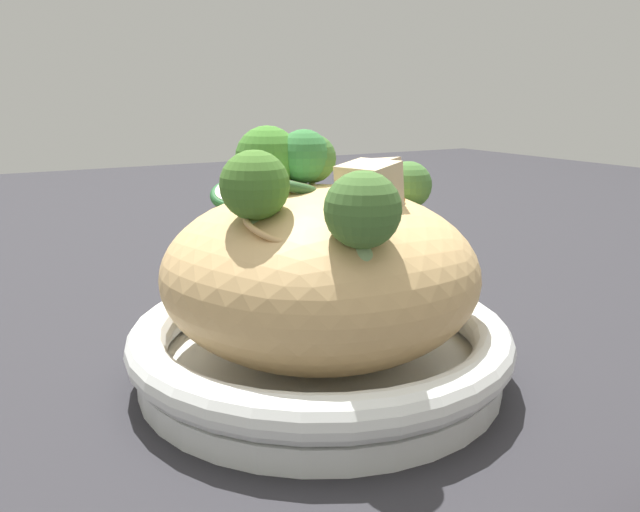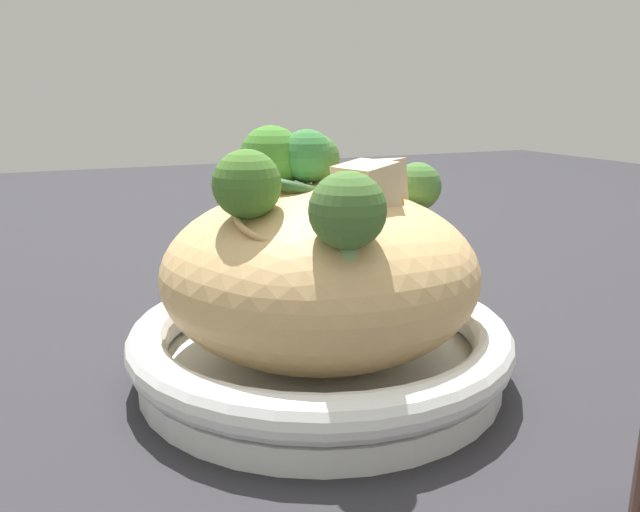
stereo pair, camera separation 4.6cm
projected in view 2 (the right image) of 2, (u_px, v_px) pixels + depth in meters
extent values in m
plane|color=#28272B|center=(320.00, 375.00, 0.48)|extent=(3.00, 3.00, 0.00)
cylinder|color=white|center=(320.00, 364.00, 0.48)|extent=(0.27, 0.27, 0.02)
torus|color=white|center=(320.00, 335.00, 0.48)|extent=(0.29, 0.29, 0.03)
ellipsoid|color=tan|center=(320.00, 273.00, 0.46)|extent=(0.23, 0.23, 0.13)
torus|color=tan|center=(251.00, 226.00, 0.44)|extent=(0.08, 0.08, 0.01)
torus|color=tan|center=(276.00, 229.00, 0.40)|extent=(0.08, 0.08, 0.02)
cone|color=#8CB26F|center=(307.00, 188.00, 0.47)|extent=(0.02, 0.02, 0.02)
sphere|color=#36773B|center=(307.00, 156.00, 0.46)|extent=(0.05, 0.05, 0.04)
cone|color=#91B277|center=(347.00, 250.00, 0.37)|extent=(0.03, 0.03, 0.01)
sphere|color=#446D31|center=(348.00, 210.00, 0.36)|extent=(0.06, 0.06, 0.05)
cone|color=#8EB875|center=(248.00, 219.00, 0.40)|extent=(0.03, 0.03, 0.01)
sphere|color=#44732B|center=(247.00, 184.00, 0.40)|extent=(0.06, 0.06, 0.04)
cone|color=#91B16F|center=(316.00, 187.00, 0.47)|extent=(0.02, 0.02, 0.02)
sphere|color=#427332|center=(315.00, 158.00, 0.47)|extent=(0.05, 0.05, 0.04)
cone|color=#8CB773|center=(272.00, 191.00, 0.47)|extent=(0.03, 0.03, 0.02)
sphere|color=#427F2C|center=(271.00, 158.00, 0.47)|extent=(0.07, 0.07, 0.05)
cone|color=#94B876|center=(416.00, 214.00, 0.51)|extent=(0.02, 0.02, 0.02)
sphere|color=#457235|center=(417.00, 187.00, 0.50)|extent=(0.05, 0.05, 0.04)
cylinder|color=orange|center=(270.00, 194.00, 0.52)|extent=(0.02, 0.03, 0.01)
cylinder|color=orange|center=(388.00, 196.00, 0.44)|extent=(0.03, 0.02, 0.02)
cylinder|color=orange|center=(242.00, 194.00, 0.47)|extent=(0.03, 0.03, 0.02)
cylinder|color=beige|center=(288.00, 186.00, 0.44)|extent=(0.04, 0.04, 0.02)
torus|color=#2F562D|center=(288.00, 186.00, 0.44)|extent=(0.05, 0.05, 0.02)
cylinder|color=beige|center=(242.00, 193.00, 0.48)|extent=(0.04, 0.04, 0.02)
torus|color=#235C2C|center=(242.00, 193.00, 0.48)|extent=(0.06, 0.06, 0.02)
cube|color=#D0B58D|center=(379.00, 182.00, 0.47)|extent=(0.05, 0.05, 0.03)
cube|color=beige|center=(366.00, 188.00, 0.42)|extent=(0.05, 0.04, 0.04)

